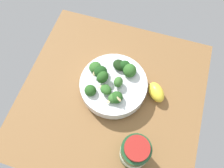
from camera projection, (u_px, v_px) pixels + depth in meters
The scene contains 4 objects.
ground_plane at pixel (111, 98), 74.00cm from camera, with size 57.42×57.42×4.42cm, color brown.
bowl_of_broccoli at pixel (112, 84), 69.57cm from camera, with size 20.69×20.69×9.96cm.
lemon_wedge at pixel (156, 92), 70.08cm from camera, with size 6.86×4.16×4.52cm, color yellow.
bottle_tall at pixel (134, 152), 58.45cm from camera, with size 7.60×7.60×13.78cm.
Camera 1 is at (25.54, 8.19, 66.92)cm, focal length 36.16 mm.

